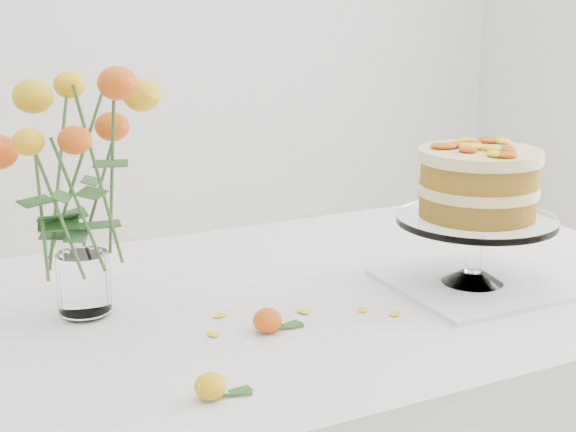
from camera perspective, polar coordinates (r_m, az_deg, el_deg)
name	(u,v)px	position (r m, az deg, el deg)	size (l,w,h in m)	color
table	(333,324)	(1.60, 3.24, -7.67)	(1.43, 0.93, 0.76)	tan
napkin	(472,284)	(1.60, 12.94, -4.75)	(0.30, 0.30, 0.01)	white
cake_stand	(478,190)	(1.55, 13.35, 1.78)	(0.30, 0.30, 0.27)	white
rose_vase	(75,166)	(1.39, -14.88, 3.49)	(0.31, 0.31, 0.46)	white
loose_rose_near	(210,386)	(1.15, -5.54, -11.96)	(0.08, 0.05, 0.04)	yellow
loose_rose_far	(268,321)	(1.35, -1.46, -7.45)	(0.09, 0.05, 0.04)	#C04B09
stray_petal_a	(303,312)	(1.43, 1.09, -6.83)	(0.03, 0.02, 0.00)	yellow
stray_petal_b	(363,310)	(1.45, 5.36, -6.67)	(0.03, 0.02, 0.00)	yellow
stray_petal_c	(394,314)	(1.44, 7.57, -6.91)	(0.03, 0.02, 0.00)	yellow
stray_petal_d	(219,316)	(1.42, -4.90, -7.08)	(0.03, 0.02, 0.00)	yellow
stray_petal_e	(213,334)	(1.35, -5.37, -8.38)	(0.03, 0.02, 0.00)	yellow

